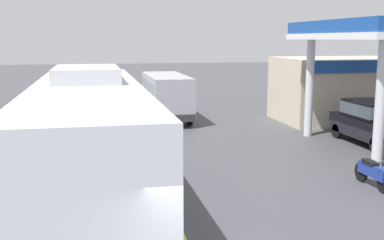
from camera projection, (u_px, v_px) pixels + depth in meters
ground at (128, 119)px, 26.03m from camera, size 120.00×120.00×0.00m
lane_divider_stripe at (136, 138)px, 21.21m from camera, size 0.16×50.00×0.01m
coach_bus_main at (89, 151)px, 11.33m from camera, size 2.60×11.04×3.69m
gas_station_roadside at (365, 75)px, 23.43m from camera, size 9.10×11.95×5.10m
car_at_pump at (371, 120)px, 19.80m from camera, size 1.70×4.20×1.82m
minibus_opposing_lane at (167, 93)px, 25.87m from camera, size 2.04×6.13×2.44m
motorcycle_parked_forecourt at (372, 173)px, 14.10m from camera, size 0.55×1.80×0.92m
pedestrian_near_pump at (382, 135)px, 17.19m from camera, size 0.55×0.22×1.66m
car_trailing_behind_bus at (91, 93)px, 29.59m from camera, size 1.70×4.20×1.82m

